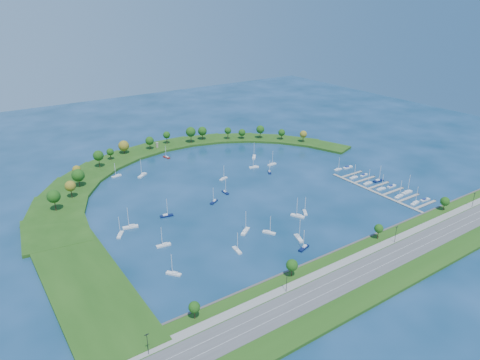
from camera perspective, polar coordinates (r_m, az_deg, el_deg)
ground at (r=322.16m, az=-0.24°, el=-1.14°), size 700.00×700.00×0.00m
south_shoreline at (r=242.35m, az=16.54°, el=-10.77°), size 420.00×43.10×11.60m
breakwater at (r=341.45m, az=-11.32°, el=0.01°), size 286.74×247.64×2.00m
breakwater_trees at (r=381.57m, az=-10.08°, el=4.16°), size 236.99×93.28×15.53m
harbor_tower at (r=409.86m, az=-10.74°, el=4.49°), size 2.60×2.60×4.52m
dock_system at (r=336.08m, az=17.94°, el=-1.20°), size 24.28×82.00×1.60m
moored_boat_0 at (r=383.75m, az=1.84°, el=3.08°), size 8.08×9.08×14.01m
moored_boat_1 at (r=367.45m, az=4.16°, el=2.09°), size 8.69×3.29×12.46m
moored_boat_2 at (r=388.29m, az=-9.55°, el=2.99°), size 3.93×7.74×10.96m
moored_boat_3 at (r=338.33m, az=-2.18°, el=0.23°), size 7.91×4.31×11.20m
moored_boat_4 at (r=264.13m, az=3.79°, el=-6.77°), size 6.00×8.01×11.74m
moored_boat_5 at (r=246.79m, az=-0.41°, el=-9.05°), size 3.23×8.33×11.93m
moored_boat_6 at (r=352.52m, az=-12.60°, el=0.65°), size 9.51×8.24×14.52m
moored_boat_7 at (r=289.64m, az=8.46°, el=-4.14°), size 5.88×7.49×11.11m
moored_boat_8 at (r=356.47m, az=-15.78°, el=0.56°), size 8.06×3.46×11.48m
moored_boat_9 at (r=301.36m, az=-3.41°, el=-2.79°), size 7.72×5.68×11.27m
moored_boat_10 at (r=230.65m, az=-8.62°, el=-11.90°), size 6.70×7.75×11.83m
moored_boat_11 at (r=251.28m, az=8.31°, el=-8.68°), size 8.70×4.70×12.32m
moored_boat_12 at (r=286.35m, az=-9.55°, el=-4.55°), size 8.82×4.17×12.50m
moored_boat_13 at (r=284.41m, az=7.53°, el=-4.61°), size 6.38×9.28×13.39m
moored_boat_14 at (r=315.04m, az=-1.93°, el=-1.56°), size 2.07×7.22×10.59m
moored_boat_15 at (r=264.66m, az=0.69°, el=-6.64°), size 9.07×7.53×13.66m
moored_boat_16 at (r=360.91m, az=1.83°, el=1.74°), size 8.43×4.68×11.94m
moored_boat_17 at (r=277.61m, az=-14.07°, el=-5.88°), size 9.73×4.87×13.77m
moored_boat_18 at (r=254.88m, az=-9.92°, el=-8.30°), size 8.57×3.53×12.23m
moored_boat_19 at (r=270.74m, az=-15.34°, el=-6.83°), size 6.51×8.07×12.05m
moored_boat_20 at (r=351.55m, az=3.85°, el=1.10°), size 5.40×7.28×10.65m
moored_boat_21 at (r=260.06m, az=7.64°, el=-7.45°), size 5.28×9.41×13.34m
docked_boat_0 at (r=321.68m, az=21.81°, el=-2.77°), size 8.86×3.74×12.62m
docked_boat_1 at (r=329.74m, az=22.93°, el=-2.38°), size 8.25×2.94×1.65m
docked_boat_2 at (r=328.15m, az=19.98°, el=-1.97°), size 8.84×3.39×12.67m
docked_boat_3 at (r=336.74m, az=20.90°, el=-1.46°), size 9.52×2.76×13.96m
docked_boat_4 at (r=336.45m, az=17.88°, el=-1.06°), size 8.21×2.94×11.83m
docked_boat_5 at (r=343.76m, az=19.12°, el=-0.76°), size 8.35×2.62×1.69m
docked_boat_6 at (r=343.37m, az=16.29°, el=-0.37°), size 8.09×2.30×11.89m
docked_boat_7 at (r=350.34m, az=17.56°, el=-0.05°), size 9.13×3.48×13.10m
docked_boat_8 at (r=351.49m, az=14.58°, el=0.37°), size 7.78×2.23×11.42m
docked_boat_9 at (r=358.45m, az=15.83°, el=0.63°), size 8.01×3.24×1.59m
docked_boat_10 at (r=364.85m, az=12.63°, el=1.41°), size 7.34×2.31×10.69m
docked_boat_11 at (r=370.99m, az=13.85°, el=1.62°), size 9.23×2.70×1.88m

